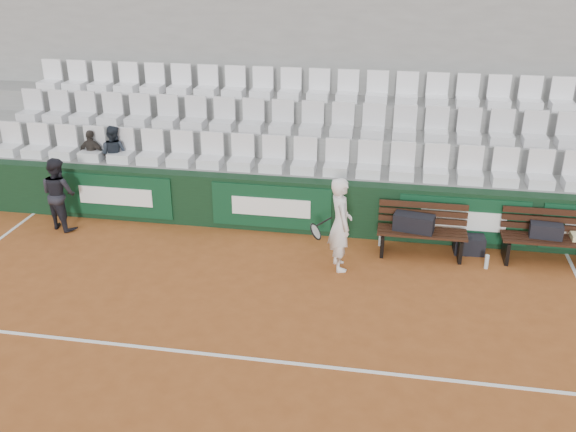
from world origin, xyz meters
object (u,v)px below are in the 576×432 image
(spectator_c, at_px, (111,132))
(bench_left, at_px, (421,243))
(bench_right, at_px, (546,251))
(spectator_b, at_px, (90,133))
(ball_kid, at_px, (59,194))
(sports_bag_right, at_px, (546,231))
(tennis_player, at_px, (340,224))
(sports_bag_left, at_px, (414,223))
(sports_bag_ground, at_px, (469,245))
(water_bottle_near, at_px, (381,239))
(water_bottle_far, at_px, (487,262))

(spectator_c, bearing_deg, bench_left, 174.65)
(bench_right, distance_m, spectator_b, 8.65)
(bench_left, xyz_separation_m, bench_right, (2.06, 0.08, 0.00))
(ball_kid, xyz_separation_m, spectator_c, (0.63, 1.14, 0.88))
(sports_bag_right, bearing_deg, tennis_player, -166.47)
(sports_bag_left, relative_size, spectator_b, 0.66)
(sports_bag_ground, xyz_separation_m, water_bottle_near, (-1.52, 0.01, -0.03))
(bench_right, bearing_deg, ball_kid, -179.32)
(bench_left, xyz_separation_m, water_bottle_near, (-0.69, 0.25, -0.10))
(sports_bag_left, distance_m, sports_bag_right, 2.17)
(ball_kid, bearing_deg, water_bottle_near, -153.84)
(tennis_player, height_order, spectator_c, spectator_c)
(sports_bag_ground, height_order, water_bottle_near, sports_bag_ground)
(water_bottle_near, xyz_separation_m, water_bottle_far, (1.76, -0.55, -0.00))
(bench_right, distance_m, water_bottle_near, 2.76)
(sports_bag_ground, distance_m, spectator_b, 7.43)
(bench_right, relative_size, water_bottle_near, 6.02)
(sports_bag_ground, bearing_deg, sports_bag_right, -5.42)
(ball_kid, bearing_deg, sports_bag_right, -155.49)
(water_bottle_far, bearing_deg, sports_bag_right, 24.14)
(bench_left, height_order, sports_bag_left, sports_bag_left)
(water_bottle_near, bearing_deg, bench_left, -19.57)
(water_bottle_far, distance_m, spectator_c, 7.33)
(bench_right, height_order, tennis_player, tennis_player)
(sports_bag_ground, distance_m, water_bottle_far, 0.59)
(sports_bag_left, xyz_separation_m, tennis_player, (-1.19, -0.70, 0.20))
(bench_right, xyz_separation_m, water_bottle_far, (-0.99, -0.38, -0.10))
(water_bottle_near, xyz_separation_m, tennis_player, (-0.64, -0.93, 0.66))
(sports_bag_ground, bearing_deg, water_bottle_far, -65.56)
(bench_right, distance_m, sports_bag_ground, 1.25)
(tennis_player, distance_m, spectator_b, 5.45)
(ball_kid, bearing_deg, sports_bag_ground, -154.48)
(water_bottle_far, bearing_deg, sports_bag_left, 165.60)
(spectator_b, relative_size, spectator_c, 0.90)
(bench_right, bearing_deg, sports_bag_ground, 173.01)
(tennis_player, bearing_deg, sports_bag_ground, 23.02)
(water_bottle_far, height_order, spectator_b, spectator_b)
(sports_bag_ground, xyz_separation_m, spectator_c, (-6.80, 0.88, 1.41))
(water_bottle_far, relative_size, spectator_b, 0.24)
(tennis_player, bearing_deg, spectator_c, 158.80)
(spectator_b, height_order, spectator_c, spectator_c)
(sports_bag_left, height_order, tennis_player, tennis_player)
(spectator_b, xyz_separation_m, spectator_c, (0.45, 0.00, 0.06))
(bench_right, xyz_separation_m, sports_bag_right, (-0.05, 0.04, 0.34))
(bench_right, height_order, sports_bag_right, sports_bag_right)
(water_bottle_far, xyz_separation_m, ball_kid, (-7.67, 0.28, 0.56))
(tennis_player, distance_m, ball_kid, 5.31)
(sports_bag_right, distance_m, sports_bag_ground, 1.26)
(bench_left, relative_size, spectator_b, 1.47)
(bench_right, bearing_deg, sports_bag_left, -178.17)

